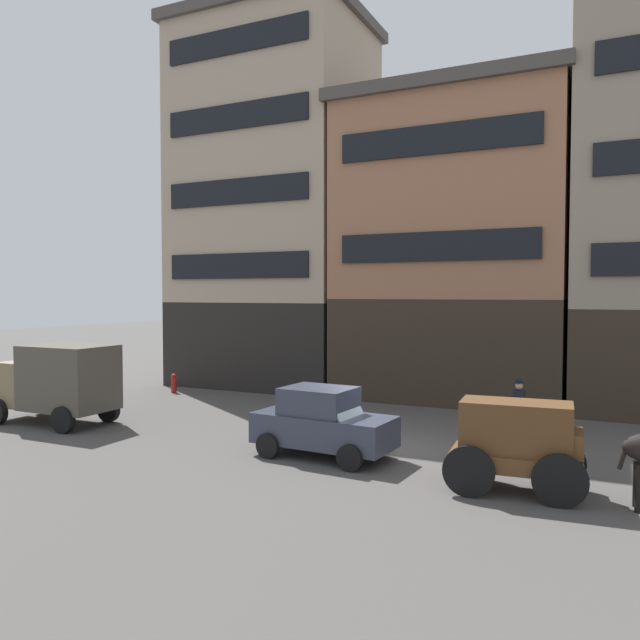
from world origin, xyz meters
TOP-DOWN VIEW (x-y plane):
  - ground_plane at (0.00, 0.00)m, footprint 120.00×120.00m
  - building_far_left at (-8.92, 10.28)m, footprint 8.80×7.23m
  - building_center_left at (-0.14, 10.29)m, footprint 9.45×7.23m
  - cargo_wagon at (4.13, -2.02)m, footprint 3.01×1.72m
  - delivery_truck_near at (-10.65, -1.27)m, footprint 4.36×2.14m
  - sedan_dark at (-0.94, -1.20)m, footprint 3.80×2.07m
  - pedestrian_officer at (3.45, 2.97)m, footprint 0.50×0.50m
  - fire_hydrant_curbside at (-11.28, 5.50)m, footprint 0.24×0.24m

SIDE VIEW (x-z plane):
  - ground_plane at x=0.00m, z-range 0.00..0.00m
  - fire_hydrant_curbside at x=-11.28m, z-range 0.01..0.84m
  - sedan_dark at x=-0.94m, z-range 0.00..1.83m
  - pedestrian_officer at x=3.45m, z-range 0.08..1.88m
  - cargo_wagon at x=4.13m, z-range 0.16..2.14m
  - delivery_truck_near at x=-10.65m, z-range 0.11..2.73m
  - building_center_left at x=-0.14m, z-range 0.04..12.50m
  - building_far_left at x=-8.92m, z-range 0.04..17.25m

